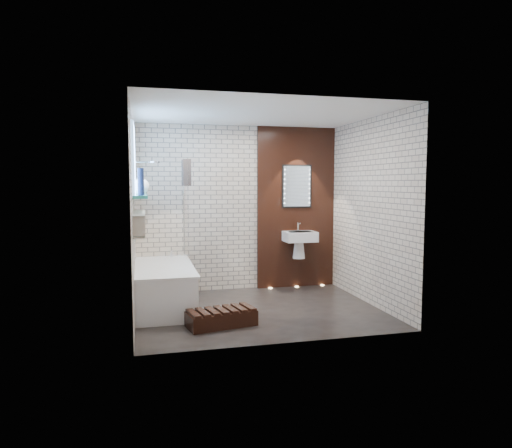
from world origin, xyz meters
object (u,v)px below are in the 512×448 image
object	(u,v)px
bathtub	(164,287)
bath_screen	(186,212)
washbasin	(300,240)
led_mirror	(297,186)
walnut_step	(221,319)

from	to	relation	value
bathtub	bath_screen	xyz separation A→B (m)	(0.35, 0.44, 0.99)
bathtub	washbasin	size ratio (longest dim) A/B	3.00
washbasin	led_mirror	size ratio (longest dim) A/B	0.83
bath_screen	washbasin	bearing A→B (deg)	5.78
led_mirror	walnut_step	xyz separation A→B (m)	(-1.55, -1.78, -1.56)
washbasin	led_mirror	xyz separation A→B (m)	(0.00, 0.16, 0.86)
led_mirror	walnut_step	size ratio (longest dim) A/B	0.87
washbasin	walnut_step	bearing A→B (deg)	-133.62
washbasin	bathtub	bearing A→B (deg)	-163.99
bathtub	led_mirror	world-z (taller)	led_mirror
bathtub	bath_screen	size ratio (longest dim) A/B	1.24
bath_screen	walnut_step	xyz separation A→B (m)	(0.27, -1.44, -1.19)
led_mirror	washbasin	bearing A→B (deg)	-90.00
bath_screen	led_mirror	world-z (taller)	led_mirror
walnut_step	bathtub	bearing A→B (deg)	121.95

